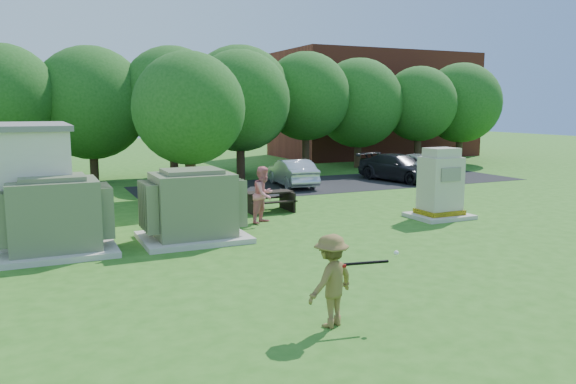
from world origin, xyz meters
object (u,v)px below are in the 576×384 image
generator_cabinet (440,187)px  transformer_right (193,207)px  picnic_table (269,199)px  person_by_generator (437,189)px  transformer_left (54,217)px  car_white (199,180)px  car_silver_b (414,166)px  batter (331,281)px  person_at_picnic (264,195)px  car_dark (399,168)px  car_silver_a (292,173)px

generator_cabinet → transformer_right: bearing=177.7°
picnic_table → person_by_generator: 6.10m
transformer_left → generator_cabinet: 12.39m
car_white → car_silver_b: car_silver_b is taller
batter → person_at_picnic: (2.31, 8.79, 0.12)m
batter → person_at_picnic: person_at_picnic is taller
batter → car_dark: (12.80, 15.78, -0.13)m
picnic_table → batter: (-3.23, -10.58, 0.36)m
car_silver_a → generator_cabinet: bearing=103.9°
transformer_left → person_by_generator: (12.67, 0.16, -0.04)m
picnic_table → batter: bearing=-107.0°
car_dark → car_silver_b: bearing=10.4°
person_at_picnic → car_silver_b: bearing=-2.8°
transformer_left → transformer_right: bearing=0.0°
car_white → batter: bearing=-88.8°
transformer_left → car_dark: bearing=26.4°
transformer_right → batter: 7.39m
person_by_generator → person_at_picnic: size_ratio=0.98×
person_at_picnic → car_dark: (10.50, 7.00, -0.25)m
transformer_right → car_silver_a: transformer_right is taller
picnic_table → person_by_generator: bearing=-30.1°
transformer_left → picnic_table: transformer_left is taller
transformer_left → generator_cabinet: size_ratio=1.23×
generator_cabinet → person_at_picnic: size_ratio=1.29×
batter → car_silver_b: batter is taller
car_silver_a → picnic_table: bearing=63.4°
car_white → car_dark: bearing=8.5°
transformer_left → person_at_picnic: 6.64m
generator_cabinet → car_silver_b: bearing=57.3°
picnic_table → person_at_picnic: size_ratio=0.93×
generator_cabinet → person_by_generator: size_ratio=1.32×
person_at_picnic → car_silver_b: size_ratio=0.39×
transformer_left → car_dark: size_ratio=0.62×
person_by_generator → person_at_picnic: 6.31m
generator_cabinet → person_by_generator: (0.29, 0.51, -0.14)m
person_by_generator → batter: bearing=59.1°
batter → car_silver_a: size_ratio=0.41×
batter → person_by_generator: size_ratio=0.89×
picnic_table → person_by_generator: (5.26, -3.05, 0.46)m
car_silver_a → person_at_picnic: bearing=64.6°
picnic_table → person_at_picnic: (-0.92, -1.79, 0.48)m
transformer_left → picnic_table: 8.09m
person_by_generator → car_dark: bearing=-100.0°
transformer_right → car_dark: 15.73m
transformer_right → generator_cabinet: (8.68, -0.35, 0.10)m
transformer_left → car_dark: (16.98, 8.41, -0.27)m
batter → car_silver_a: batter is taller
transformer_right → person_by_generator: size_ratio=1.62×
transformer_left → car_white: 10.49m
picnic_table → car_white: size_ratio=0.47×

